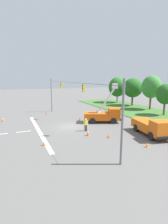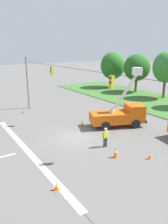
{
  "view_description": "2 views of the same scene",
  "coord_description": "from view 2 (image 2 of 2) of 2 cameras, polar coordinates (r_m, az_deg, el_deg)",
  "views": [
    {
      "loc": [
        24.44,
        -8.24,
        7.19
      ],
      "look_at": [
        -0.2,
        2.21,
        2.02
      ],
      "focal_mm": 28.0,
      "sensor_mm": 36.0,
      "label": 1
    },
    {
      "loc": [
        16.7,
        -10.15,
        8.38
      ],
      "look_at": [
        -0.26,
        1.06,
        2.37
      ],
      "focal_mm": 35.0,
      "sensor_mm": 36.0,
      "label": 2
    }
  ],
  "objects": [
    {
      "name": "ground_plane",
      "position": [
        21.27,
        -2.01,
        -6.77
      ],
      "size": [
        200.0,
        200.0,
        0.0
      ],
      "primitive_type": "plane",
      "color": "#605E5B"
    },
    {
      "name": "lane_markings",
      "position": [
        19.06,
        -18.91,
        -10.58
      ],
      "size": [
        17.6,
        15.25,
        0.01
      ],
      "color": "silver",
      "rests_on": "ground"
    },
    {
      "name": "signal_gantry",
      "position": [
        19.97,
        -2.13,
        4.5
      ],
      "size": [
        26.2,
        0.33,
        7.2
      ],
      "color": "slate",
      "rests_on": "ground"
    },
    {
      "name": "tree_far_west",
      "position": [
        47.93,
        7.53,
        11.91
      ],
      "size": [
        5.06,
        5.24,
        7.55
      ],
      "color": "brown",
      "rests_on": "ground"
    },
    {
      "name": "tree_west",
      "position": [
        43.45,
        13.68,
        11.2
      ],
      "size": [
        4.84,
        5.2,
        7.28
      ],
      "color": "brown",
      "rests_on": "ground"
    },
    {
      "name": "tree_centre",
      "position": [
        39.43,
        20.69,
        10.88
      ],
      "size": [
        4.57,
        4.18,
        7.85
      ],
      "color": "brown",
      "rests_on": "ground"
    },
    {
      "name": "utility_truck_bucket_lift",
      "position": [
        24.3,
        9.45,
        -0.59
      ],
      "size": [
        4.36,
        6.37,
        6.39
      ],
      "color": "#D6560F",
      "rests_on": "ground"
    },
    {
      "name": "road_worker",
      "position": [
        19.16,
        5.62,
        -6.28
      ],
      "size": [
        0.27,
        0.65,
        1.77
      ],
      "color": "#383842",
      "rests_on": "ground"
    },
    {
      "name": "traffic_cone_mid_left",
      "position": [
        18.14,
        16.83,
        -10.83
      ],
      "size": [
        0.36,
        0.36,
        0.59
      ],
      "color": "orange",
      "rests_on": "ground"
    },
    {
      "name": "traffic_cone_near_bucket",
      "position": [
        17.72,
        8.26,
        -10.45
      ],
      "size": [
        0.36,
        0.36,
        0.83
      ],
      "color": "orange",
      "rests_on": "ground"
    },
    {
      "name": "traffic_cone_lane_edge_a",
      "position": [
        30.15,
        -15.52,
        0.31
      ],
      "size": [
        0.36,
        0.36,
        0.65
      ],
      "color": "orange",
      "rests_on": "ground"
    },
    {
      "name": "traffic_cone_lane_edge_b",
      "position": [
        26.81,
        3.16,
        -1.05
      ],
      "size": [
        0.36,
        0.36,
        0.68
      ],
      "color": "orange",
      "rests_on": "ground"
    },
    {
      "name": "traffic_cone_far_left",
      "position": [
        14.14,
        -7.17,
        -18.64
      ],
      "size": [
        0.36,
        0.36,
        0.59
      ],
      "color": "orange",
      "rests_on": "ground"
    },
    {
      "name": "traffic_cone_far_right",
      "position": [
        24.65,
        -0.48,
        -2.72
      ],
      "size": [
        0.36,
        0.36,
        0.6
      ],
      "color": "orange",
      "rests_on": "ground"
    }
  ]
}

